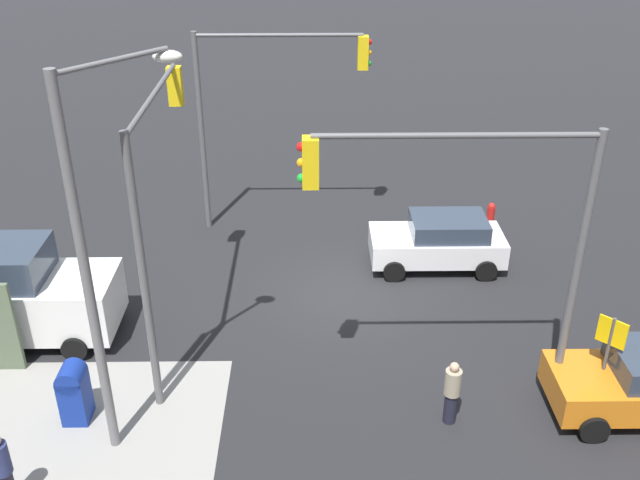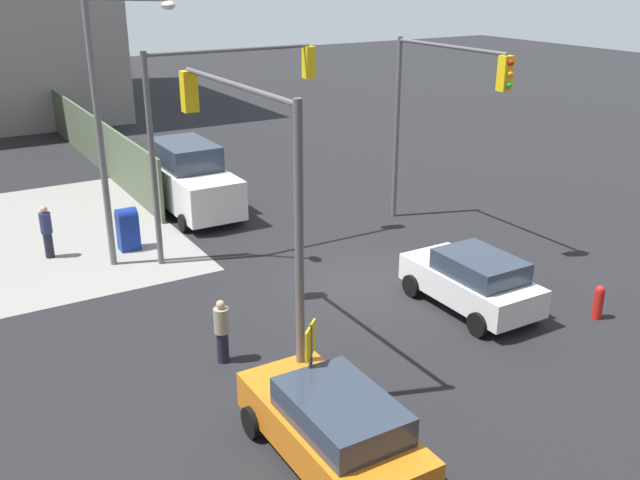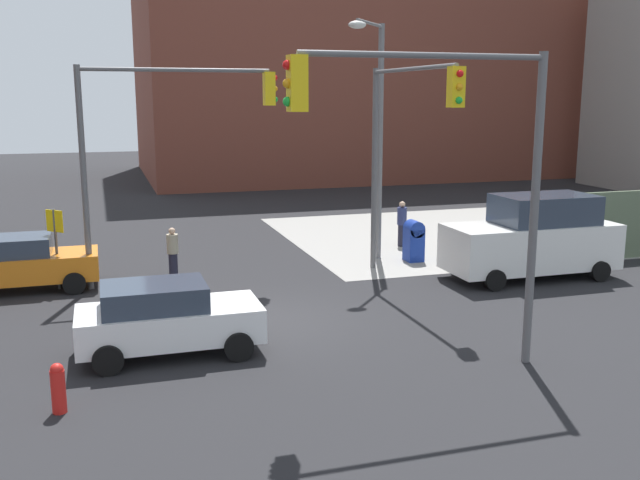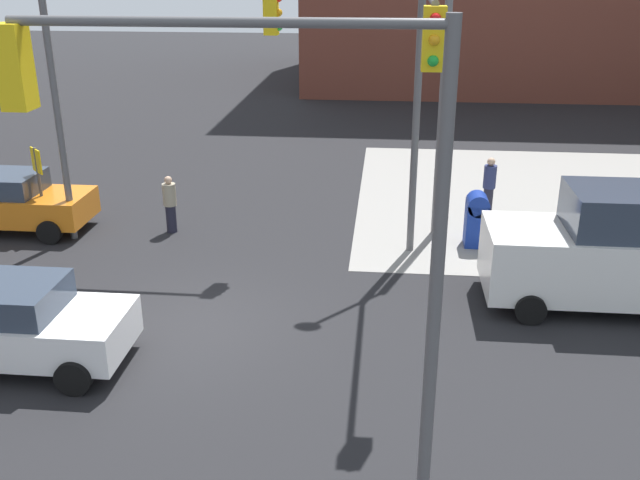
{
  "view_description": "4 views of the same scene",
  "coord_description": "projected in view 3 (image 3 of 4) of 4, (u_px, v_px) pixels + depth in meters",
  "views": [
    {
      "loc": [
        1.01,
        17.22,
        10.88
      ],
      "look_at": [
        0.79,
        0.57,
        2.11
      ],
      "focal_mm": 40.0,
      "sensor_mm": 36.0,
      "label": 1
    },
    {
      "loc": [
        -15.8,
        10.73,
        8.71
      ],
      "look_at": [
        0.37,
        1.14,
        1.49
      ],
      "focal_mm": 40.0,
      "sensor_mm": 36.0,
      "label": 2
    },
    {
      "loc": [
        -4.06,
        -17.1,
        5.62
      ],
      "look_at": [
        1.17,
        -0.26,
        2.06
      ],
      "focal_mm": 40.0,
      "sensor_mm": 36.0,
      "label": 3
    },
    {
      "loc": [
        3.83,
        -12.67,
        7.06
      ],
      "look_at": [
        2.48,
        1.23,
        1.5
      ],
      "focal_mm": 40.0,
      "sensor_mm": 36.0,
      "label": 4
    }
  ],
  "objects": [
    {
      "name": "warning_sign_two_way",
      "position": [
        56.0,
        235.0,
        20.87
      ],
      "size": [
        0.48,
        0.48,
        2.4
      ],
      "color": "#4C4C4C",
      "rests_on": "ground"
    },
    {
      "name": "traffic_signal_nw_corner",
      "position": [
        162.0,
        130.0,
        20.94
      ],
      "size": [
        5.88,
        0.36,
        6.5
      ],
      "color": "#59595B",
      "rests_on": "ground"
    },
    {
      "name": "ground_plane",
      "position": [
        274.0,
        319.0,
        18.3
      ],
      "size": [
        120.0,
        120.0,
        0.0
      ],
      "primitive_type": "plane",
      "color": "black"
    },
    {
      "name": "building_warehouse_north",
      "position": [
        362.0,
        54.0,
        52.79
      ],
      "size": [
        32.0,
        18.0,
        17.36
      ],
      "color": "brown",
      "rests_on": "ground"
    },
    {
      "name": "hatchback_white",
      "position": [
        166.0,
        317.0,
        15.69
      ],
      "size": [
        3.99,
        2.02,
        1.62
      ],
      "color": "white",
      "rests_on": "ground"
    },
    {
      "name": "hatchback_orange",
      "position": [
        18.0,
        263.0,
        20.87
      ],
      "size": [
        4.35,
        2.02,
        1.62
      ],
      "color": "orange",
      "rests_on": "ground"
    },
    {
      "name": "street_lamp_corner",
      "position": [
        377.0,
        124.0,
        23.97
      ],
      "size": [
        1.92,
        2.12,
        8.0
      ],
      "color": "slate",
      "rests_on": "ground"
    },
    {
      "name": "traffic_signal_ne_corner",
      "position": [
        403.0,
        130.0,
        20.84
      ],
      "size": [
        0.36,
        5.74,
        6.5
      ],
      "color": "#59595B",
      "rests_on": "ground"
    },
    {
      "name": "mailbox_blue",
      "position": [
        414.0,
        240.0,
        24.63
      ],
      "size": [
        0.56,
        0.64,
        1.43
      ],
      "color": "navy",
      "rests_on": "ground"
    },
    {
      "name": "traffic_signal_se_corner",
      "position": [
        446.0,
        148.0,
        13.87
      ],
      "size": [
        5.44,
        0.36,
        6.5
      ],
      "color": "#59595B",
      "rests_on": "ground"
    },
    {
      "name": "fire_hydrant",
      "position": [
        58.0,
        387.0,
        12.82
      ],
      "size": [
        0.26,
        0.26,
        0.94
      ],
      "color": "red",
      "rests_on": "ground"
    },
    {
      "name": "smokestack",
      "position": [
        581.0,
        60.0,
        53.81
      ],
      "size": [
        1.8,
        1.8,
        16.62
      ],
      "primitive_type": "cylinder",
      "color": "brown",
      "rests_on": "ground"
    },
    {
      "name": "van_white_delivery",
      "position": [
        534.0,
        238.0,
        22.29
      ],
      "size": [
        5.4,
        2.32,
        2.62
      ],
      "color": "white",
      "rests_on": "ground"
    },
    {
      "name": "sidewalk_corner",
      "position": [
        435.0,
        235.0,
        29.34
      ],
      "size": [
        12.0,
        12.0,
        0.01
      ],
      "primitive_type": "cube",
      "color": "gray",
      "rests_on": "ground"
    },
    {
      "name": "pedestrian_waiting",
      "position": [
        173.0,
        252.0,
        22.42
      ],
      "size": [
        0.36,
        0.36,
        1.59
      ],
      "rotation": [
        0.0,
        0.0,
        5.36
      ],
      "color": "#9E937A",
      "rests_on": "ground"
    },
    {
      "name": "pedestrian_crossing",
      "position": [
        402.0,
        223.0,
        27.02
      ],
      "size": [
        0.36,
        0.36,
        1.74
      ],
      "rotation": [
        0.0,
        0.0,
        4.37
      ],
      "color": "navy",
      "rests_on": "ground"
    }
  ]
}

